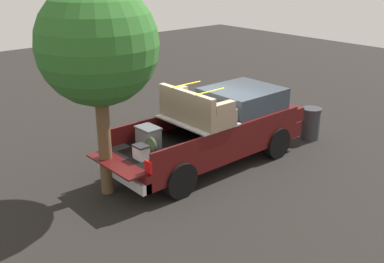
{
  "coord_description": "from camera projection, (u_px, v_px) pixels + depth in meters",
  "views": [
    {
      "loc": [
        -7.86,
        -8.32,
        5.26
      ],
      "look_at": [
        -0.6,
        0.0,
        1.1
      ],
      "focal_mm": 43.23,
      "sensor_mm": 36.0,
      "label": 1
    }
  ],
  "objects": [
    {
      "name": "ground_plane",
      "position": [
        209.0,
        164.0,
        12.56
      ],
      "size": [
        40.0,
        40.0,
        0.0
      ],
      "primitive_type": "plane",
      "color": "black"
    },
    {
      "name": "pickup_truck",
      "position": [
        219.0,
        127.0,
        12.44
      ],
      "size": [
        6.05,
        2.06,
        2.23
      ],
      "color": "#470F0F",
      "rests_on": "ground_plane"
    },
    {
      "name": "tree_background",
      "position": [
        98.0,
        46.0,
        9.86
      ],
      "size": [
        2.67,
        2.67,
        4.86
      ],
      "color": "brown",
      "rests_on": "ground_plane"
    },
    {
      "name": "trash_can",
      "position": [
        311.0,
        123.0,
        14.19
      ],
      "size": [
        0.6,
        0.6,
        0.98
      ],
      "color": "#2D2D33",
      "rests_on": "ground_plane"
    }
  ]
}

